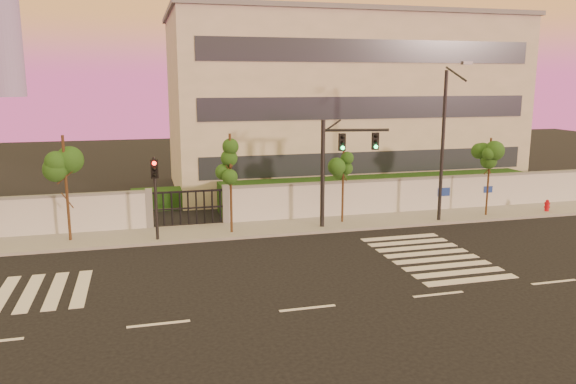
% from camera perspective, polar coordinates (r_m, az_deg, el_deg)
% --- Properties ---
extents(ground, '(120.00, 120.00, 0.00)m').
position_cam_1_polar(ground, '(19.70, 2.00, -11.73)').
color(ground, black).
rests_on(ground, ground).
extents(sidewalk, '(60.00, 3.00, 0.15)m').
position_cam_1_polar(sidewalk, '(29.35, -3.93, -3.80)').
color(sidewalk, gray).
rests_on(sidewalk, ground).
extents(perimeter_wall, '(60.00, 0.36, 2.20)m').
position_cam_1_polar(perimeter_wall, '(30.57, -4.30, -1.28)').
color(perimeter_wall, silver).
rests_on(perimeter_wall, ground).
extents(hedge_row, '(41.00, 4.25, 1.80)m').
position_cam_1_polar(hedge_row, '(33.44, -3.36, -0.62)').
color(hedge_row, black).
rests_on(hedge_row, ground).
extents(institutional_building, '(24.40, 12.40, 12.25)m').
position_cam_1_polar(institutional_building, '(41.88, 5.22, 9.12)').
color(institutional_building, '#B4B098').
rests_on(institutional_building, ground).
extents(road_markings, '(57.00, 7.62, 0.02)m').
position_cam_1_polar(road_markings, '(22.77, -4.62, -8.50)').
color(road_markings, silver).
rests_on(road_markings, ground).
extents(street_tree_c, '(1.64, 1.31, 5.20)m').
position_cam_1_polar(street_tree_c, '(28.37, -21.69, 2.64)').
color(street_tree_c, '#382314').
rests_on(street_tree_c, ground).
extents(street_tree_d, '(1.55, 1.23, 5.14)m').
position_cam_1_polar(street_tree_d, '(27.94, -5.84, 3.16)').
color(street_tree_d, '#382314').
rests_on(street_tree_d, ground).
extents(street_tree_e, '(1.43, 1.14, 4.77)m').
position_cam_1_polar(street_tree_e, '(30.07, 5.67, 3.22)').
color(street_tree_e, '#382314').
rests_on(street_tree_e, ground).
extents(street_tree_f, '(1.39, 1.11, 4.56)m').
position_cam_1_polar(street_tree_f, '(33.51, 19.82, 3.16)').
color(street_tree_f, '#382314').
rests_on(street_tree_f, ground).
extents(traffic_signal_main, '(3.60, 0.82, 5.72)m').
position_cam_1_polar(traffic_signal_main, '(29.19, 4.91, 3.20)').
color(traffic_signal_main, black).
rests_on(traffic_signal_main, ground).
extents(traffic_signal_secondary, '(0.32, 0.33, 4.16)m').
position_cam_1_polar(traffic_signal_secondary, '(27.37, -13.33, 0.32)').
color(traffic_signal_secondary, black).
rests_on(traffic_signal_secondary, ground).
extents(streetlight_east, '(0.51, 2.07, 8.61)m').
position_cam_1_polar(streetlight_east, '(31.15, 15.64, 5.25)').
color(streetlight_east, black).
rests_on(streetlight_east, ground).
extents(fire_hydrant, '(0.33, 0.31, 0.83)m').
position_cam_1_polar(fire_hydrant, '(36.31, 24.81, -1.35)').
color(fire_hydrant, '#AF0B16').
rests_on(fire_hydrant, ground).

